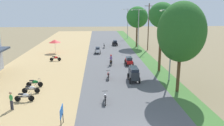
# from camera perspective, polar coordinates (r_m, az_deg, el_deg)

# --- Properties ---
(parked_motorbike_nearest) EXTENTS (1.80, 0.54, 0.94)m
(parked_motorbike_nearest) POSITION_cam_1_polar(r_m,az_deg,el_deg) (22.52, -21.28, -7.85)
(parked_motorbike_nearest) COLOR black
(parked_motorbike_nearest) RESTS_ON dirt_shoulder
(parked_motorbike_second) EXTENTS (1.80, 0.54, 0.94)m
(parked_motorbike_second) POSITION_cam_1_polar(r_m,az_deg,el_deg) (24.32, -19.82, -6.11)
(parked_motorbike_second) COLOR black
(parked_motorbike_second) RESTS_ON dirt_shoulder
(parked_motorbike_third) EXTENTS (1.80, 0.54, 0.94)m
(parked_motorbike_third) POSITION_cam_1_polar(r_m,az_deg,el_deg) (26.08, -19.00, -4.69)
(parked_motorbike_third) COLOR black
(parked_motorbike_third) RESTS_ON dirt_shoulder
(parked_motorbike_fourth) EXTENTS (1.80, 0.54, 0.94)m
(parked_motorbike_fourth) POSITION_cam_1_polar(r_m,az_deg,el_deg) (37.63, -14.11, 1.26)
(parked_motorbike_fourth) COLOR black
(parked_motorbike_fourth) RESTS_ON dirt_shoulder
(street_signboard) EXTENTS (0.06, 1.30, 1.50)m
(street_signboard) POSITION_cam_1_polar(r_m,az_deg,el_deg) (17.09, -12.66, -12.24)
(street_signboard) COLOR #262628
(street_signboard) RESTS_ON dirt_shoulder
(vendor_umbrella) EXTENTS (2.20, 2.20, 2.52)m
(vendor_umbrella) POSITION_cam_1_polar(r_m,az_deg,el_deg) (44.07, -14.30, 5.39)
(vendor_umbrella) COLOR #99999E
(vendor_umbrella) RESTS_ON dirt_shoulder
(pedestrian_on_shoulder) EXTENTS (0.43, 0.39, 1.62)m
(pedestrian_on_shoulder) POSITION_cam_1_polar(r_m,az_deg,el_deg) (21.02, -24.18, -8.50)
(pedestrian_on_shoulder) COLOR #33333D
(pedestrian_on_shoulder) RESTS_ON dirt_shoulder
(median_tree_nearest) EXTENTS (4.72, 4.72, 9.11)m
(median_tree_nearest) POSITION_cam_1_polar(r_m,az_deg,el_deg) (23.17, 17.18, 7.48)
(median_tree_nearest) COLOR #4C351E
(median_tree_nearest) RESTS_ON median_strip
(median_tree_second) EXTENTS (3.42, 3.42, 9.15)m
(median_tree_second) POSITION_cam_1_polar(r_m,az_deg,el_deg) (30.39, 12.51, 11.62)
(median_tree_second) COLOR #4C351E
(median_tree_second) RESTS_ON median_strip
(median_tree_third) EXTENTS (4.60, 4.60, 8.67)m
(median_tree_third) POSITION_cam_1_polar(r_m,az_deg,el_deg) (49.50, 6.40, 11.45)
(median_tree_third) COLOR #4C351E
(median_tree_third) RESTS_ON median_strip
(streetlamp_near) EXTENTS (3.16, 0.20, 8.33)m
(streetlamp_near) POSITION_cam_1_polar(r_m,az_deg,el_deg) (26.82, 14.83, 5.51)
(streetlamp_near) COLOR gray
(streetlamp_near) RESTS_ON median_strip
(streetlamp_mid) EXTENTS (3.16, 0.20, 8.13)m
(streetlamp_mid) POSITION_cam_1_polar(r_m,az_deg,el_deg) (47.02, 6.72, 9.21)
(streetlamp_mid) COLOR gray
(streetlamp_mid) RESTS_ON median_strip
(streetlamp_far) EXTENTS (3.16, 0.20, 8.10)m
(streetlamp_far) POSITION_cam_1_polar(r_m,az_deg,el_deg) (63.26, 3.99, 10.45)
(streetlamp_far) COLOR gray
(streetlamp_far) RESTS_ON median_strip
(utility_pole_near) EXTENTS (1.80, 0.20, 9.29)m
(utility_pole_near) POSITION_cam_1_polar(r_m,az_deg,el_deg) (46.10, 9.22, 9.17)
(utility_pole_near) COLOR brown
(utility_pole_near) RESTS_ON ground
(car_van_charcoal) EXTENTS (1.19, 2.41, 1.67)m
(car_van_charcoal) POSITION_cam_1_polar(r_m,az_deg,el_deg) (26.49, 5.52, -2.62)
(car_van_charcoal) COLOR #282D33
(car_van_charcoal) RESTS_ON road_strip
(car_sedan_red) EXTENTS (1.10, 2.26, 1.19)m
(car_sedan_red) POSITION_cam_1_polar(r_m,az_deg,el_deg) (33.97, 4.32, 0.63)
(car_sedan_red) COLOR red
(car_sedan_red) RESTS_ON road_strip
(car_hatchback_white) EXTENTS (1.04, 2.00, 1.23)m
(car_hatchback_white) POSITION_cam_1_polar(r_m,az_deg,el_deg) (42.34, -3.66, 3.31)
(car_hatchback_white) COLOR silver
(car_hatchback_white) RESTS_ON road_strip
(car_sedan_black) EXTENTS (1.10, 2.26, 1.19)m
(car_sedan_black) POSITION_cam_1_polar(r_m,az_deg,el_deg) (51.27, 0.75, 5.20)
(car_sedan_black) COLOR black
(car_sedan_black) RESTS_ON road_strip
(motorbike_ahead_second) EXTENTS (0.54, 1.80, 0.94)m
(motorbike_ahead_second) POSITION_cam_1_polar(r_m,az_deg,el_deg) (20.74, -1.74, -8.68)
(motorbike_ahead_second) COLOR black
(motorbike_ahead_second) RESTS_ON road_strip
(motorbike_ahead_third) EXTENTS (0.54, 1.80, 0.94)m
(motorbike_ahead_third) POSITION_cam_1_polar(r_m,az_deg,el_deg) (27.32, -0.94, -3.02)
(motorbike_ahead_third) COLOR black
(motorbike_ahead_third) RESTS_ON road_strip
(motorbike_ahead_fourth) EXTENTS (0.54, 1.80, 1.66)m
(motorbike_ahead_fourth) POSITION_cam_1_polar(r_m,az_deg,el_deg) (33.66, -0.26, 0.74)
(motorbike_ahead_fourth) COLOR black
(motorbike_ahead_fourth) RESTS_ON road_strip
(motorbike_ahead_fifth) EXTENTS (0.54, 1.80, 0.94)m
(motorbike_ahead_fifth) POSITION_cam_1_polar(r_m,az_deg,el_deg) (48.07, -2.01, 4.40)
(motorbike_ahead_fifth) COLOR black
(motorbike_ahead_fifth) RESTS_ON road_strip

